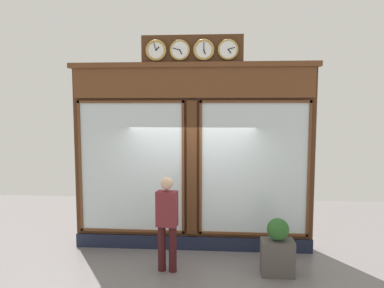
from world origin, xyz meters
TOP-DOWN VIEW (x-y plane):
  - shop_facade at (0.00, -0.13)m, footprint 4.91×0.42m
  - pedestrian at (0.36, 1.02)m, footprint 0.39×0.27m
  - planter_box at (-1.56, 1.02)m, footprint 0.56×0.36m
  - planter_shrub at (-1.56, 1.02)m, footprint 0.38×0.38m

SIDE VIEW (x-z plane):
  - planter_box at x=-1.56m, z-range 0.00..0.62m
  - planter_shrub at x=-1.56m, z-range 0.62..1.00m
  - pedestrian at x=0.36m, z-range 0.09..1.78m
  - shop_facade at x=0.00m, z-range -0.23..4.06m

